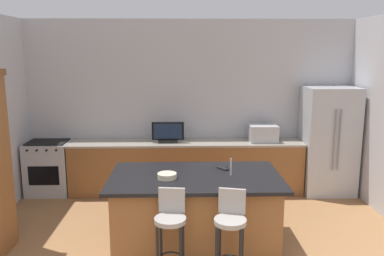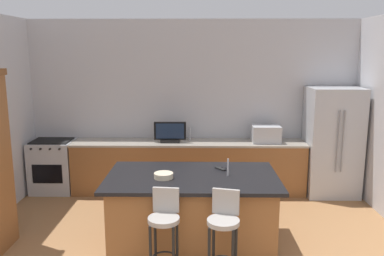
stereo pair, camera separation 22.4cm
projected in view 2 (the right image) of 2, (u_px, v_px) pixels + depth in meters
The scene contains 14 objects.
wall_back at pixel (193, 105), 7.14m from camera, with size 6.27×0.12×3.00m, color #BCBCC1.
counter_back at pixel (189, 167), 6.96m from camera, with size 4.04×0.62×0.91m.
kitchen_island at pixel (192, 210), 5.03m from camera, with size 2.13×1.26×0.93m.
refrigerator at pixel (332, 142), 6.78m from camera, with size 0.87×0.76×1.85m.
range_oven at pixel (53, 166), 6.99m from camera, with size 0.73×0.63×0.93m.
microwave at pixel (266, 134), 6.83m from camera, with size 0.48×0.36×0.29m, color #B7BABF.
tv_monitor at pixel (170, 133), 6.80m from camera, with size 0.55×0.16×0.36m.
sink_faucet_back at pixel (190, 134), 6.95m from camera, with size 0.02×0.02×0.24m, color #B2B2B7.
sink_faucet_island at pixel (228, 167), 4.91m from camera, with size 0.02×0.02×0.22m, color #B2B2B7.
bar_stool_left at pixel (164, 226), 4.26m from camera, with size 0.34×0.35×1.00m.
bar_stool_right at pixel (224, 229), 4.16m from camera, with size 0.35×0.37×1.02m.
fruit_bowl at pixel (164, 176), 4.83m from camera, with size 0.23×0.23×0.07m, color beige.
cell_phone at pixel (225, 169), 5.20m from camera, with size 0.07×0.15×0.01m, color black.
tv_remote at pixel (220, 169), 5.19m from camera, with size 0.04×0.17×0.02m, color black.
Camera 2 is at (0.08, -2.65, 2.45)m, focal length 37.12 mm.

